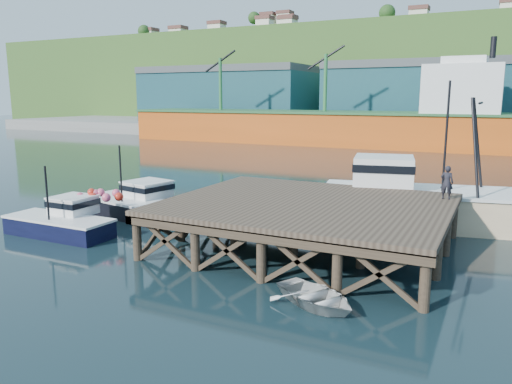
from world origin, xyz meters
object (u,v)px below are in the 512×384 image
Objects in this scene: dinghy at (316,296)px; dockworker at (447,182)px; boat_navy at (63,220)px; boat_black at (136,203)px; trawler at (427,197)px.

dockworker reaches higher than dinghy.
boat_navy is 14.28m from dinghy.
trawler reaches higher than boat_black.
boat_black is at bearing 89.42° from dinghy.
trawler is 7.72× the size of dockworker.
boat_black is 4.57× the size of dockworker.
dinghy is 9.92m from dockworker.
boat_black is 16.58m from dockworker.
trawler is at bearing 20.27° from dinghy.
trawler is (15.71, 9.80, 0.83)m from boat_navy.
boat_black is at bearing 8.09° from dockworker.
trawler is at bearing 31.70° from boat_navy.
boat_navy is 18.30m from dockworker.
boat_navy is 4.78m from boat_black.
trawler is 3.75× the size of dinghy.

